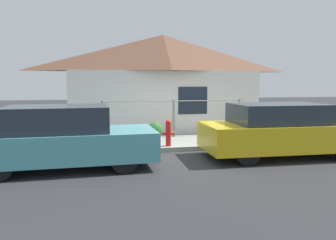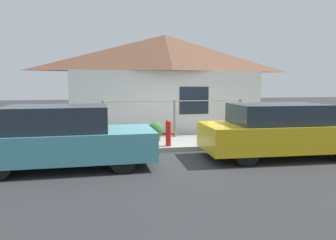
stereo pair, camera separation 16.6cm
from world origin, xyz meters
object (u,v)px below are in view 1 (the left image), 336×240
at_px(fire_hydrant, 168,132).
at_px(car_left, 64,138).
at_px(potted_plant_near_hydrant, 155,131).
at_px(car_right, 281,130).
at_px(potted_plant_by_fence, 90,131).

bearing_deg(fire_hydrant, car_left, -152.83).
relative_size(car_left, potted_plant_near_hydrant, 6.90).
bearing_deg(car_left, car_right, -0.70).
xyz_separation_m(fire_hydrant, potted_plant_near_hydrant, (-0.22, 0.94, -0.08)).
bearing_deg(potted_plant_near_hydrant, car_right, -38.32).
distance_m(car_left, car_right, 5.58).
distance_m(car_right, potted_plant_by_fence, 5.62).
bearing_deg(car_left, potted_plant_by_fence, 76.70).
bearing_deg(potted_plant_near_hydrant, fire_hydrant, -76.81).
bearing_deg(car_left, fire_hydrant, 26.45).
bearing_deg(potted_plant_by_fence, car_left, -102.57).
xyz_separation_m(fire_hydrant, potted_plant_by_fence, (-2.23, 1.10, -0.04)).
bearing_deg(potted_plant_near_hydrant, car_left, -137.40).
relative_size(potted_plant_near_hydrant, potted_plant_by_fence, 0.94).
xyz_separation_m(car_right, fire_hydrant, (-2.78, 1.44, -0.17)).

